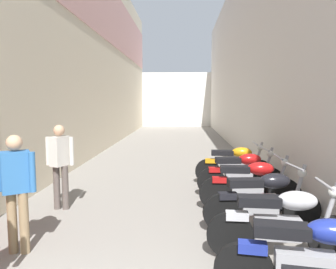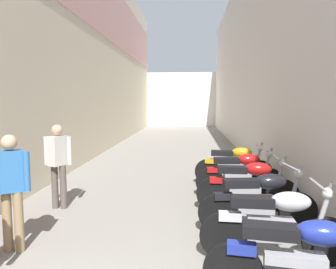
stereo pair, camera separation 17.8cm
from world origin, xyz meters
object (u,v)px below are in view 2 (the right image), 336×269
object	(u,v)px
motorcycle_sixth	(240,173)
pedestrian_mid_alley	(11,184)
motorcycle_second	(301,260)
motorcycle_seventh	(234,164)
motorcycle_fifth	(248,184)
motorcycle_fourth	(259,200)
motorcycle_third	(275,223)
pedestrian_further_down	(58,160)

from	to	relation	value
motorcycle_sixth	pedestrian_mid_alley	distance (m)	4.39
motorcycle_second	motorcycle_sixth	bearing A→B (deg)	90.00
motorcycle_sixth	motorcycle_seventh	size ratio (longest dim) A/B	1.00
motorcycle_second	motorcycle_fifth	distance (m)	2.81
motorcycle_fourth	motorcycle_second	bearing A→B (deg)	-90.00
motorcycle_fourth	motorcycle_seventh	distance (m)	2.80
motorcycle_seventh	motorcycle_third	bearing A→B (deg)	-90.00
motorcycle_seventh	pedestrian_further_down	bearing A→B (deg)	-150.69
motorcycle_sixth	motorcycle_third	bearing A→B (deg)	-90.00
pedestrian_mid_alley	motorcycle_seventh	bearing A→B (deg)	47.42
motorcycle_second	pedestrian_mid_alley	bearing A→B (deg)	163.86
pedestrian_further_down	motorcycle_third	bearing A→B (deg)	-27.14
motorcycle_sixth	motorcycle_seventh	distance (m)	0.94
motorcycle_sixth	motorcycle_seventh	bearing A→B (deg)	90.00
motorcycle_third	motorcycle_sixth	bearing A→B (deg)	90.00
motorcycle_fifth	motorcycle_fourth	bearing A→B (deg)	-90.00
motorcycle_third	motorcycle_seventh	size ratio (longest dim) A/B	1.00
motorcycle_second	pedestrian_further_down	xyz separation A→B (m)	(-3.49, 2.72, 0.42)
motorcycle_seventh	pedestrian_mid_alley	xyz separation A→B (m)	(-3.40, -3.70, 0.42)
pedestrian_further_down	motorcycle_second	bearing A→B (deg)	-37.94
motorcycle_sixth	pedestrian_further_down	world-z (taller)	pedestrian_further_down
motorcycle_second	motorcycle_fifth	bearing A→B (deg)	90.00
pedestrian_mid_alley	pedestrian_further_down	xyz separation A→B (m)	(-0.09, 1.74, 0.00)
motorcycle_fourth	pedestrian_further_down	xyz separation A→B (m)	(-3.49, 0.84, 0.42)
motorcycle_fourth	motorcycle_fifth	xyz separation A→B (m)	(0.00, 0.93, 0.00)
motorcycle_second	motorcycle_sixth	distance (m)	3.73
motorcycle_second	motorcycle_fourth	distance (m)	1.88
motorcycle_second	motorcycle_fourth	xyz separation A→B (m)	(0.00, 1.88, 0.00)
motorcycle_fifth	motorcycle_sixth	size ratio (longest dim) A/B	1.00
pedestrian_mid_alley	motorcycle_fourth	bearing A→B (deg)	14.81
pedestrian_mid_alley	motorcycle_third	bearing A→B (deg)	-0.87
motorcycle_fourth	pedestrian_mid_alley	xyz separation A→B (m)	(-3.40, -0.90, 0.42)
motorcycle_fifth	motorcycle_second	bearing A→B (deg)	-90.00
motorcycle_fourth	motorcycle_sixth	bearing A→B (deg)	90.00
motorcycle_third	pedestrian_mid_alley	distance (m)	3.42
motorcycle_third	motorcycle_fifth	world-z (taller)	same
motorcycle_third	motorcycle_fourth	distance (m)	0.95
motorcycle_third	motorcycle_fourth	world-z (taller)	same
motorcycle_seventh	motorcycle_second	bearing A→B (deg)	-90.00
motorcycle_third	motorcycle_second	bearing A→B (deg)	-90.01
motorcycle_fourth	motorcycle_sixth	size ratio (longest dim) A/B	1.00
motorcycle_third	motorcycle_fourth	size ratio (longest dim) A/B	1.00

